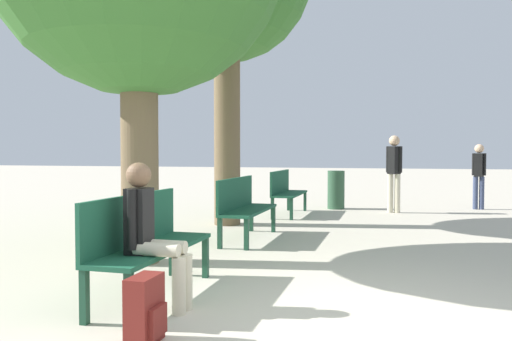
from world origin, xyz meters
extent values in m
plane|color=beige|center=(0.00, 0.00, 0.00)|extent=(80.00, 80.00, 0.00)
cube|color=#195138|center=(-1.80, 0.43, 0.46)|extent=(0.48, 1.71, 0.04)
cube|color=#195138|center=(-2.01, 0.43, 0.72)|extent=(0.04, 1.71, 0.48)
cube|color=#19422D|center=(-1.60, -0.38, 0.22)|extent=(0.06, 0.06, 0.44)
cube|color=#19422D|center=(-1.60, 1.24, 0.22)|extent=(0.06, 0.06, 0.44)
cube|color=#19422D|center=(-1.99, -0.38, 0.22)|extent=(0.06, 0.06, 0.44)
cube|color=#19422D|center=(-1.99, 1.24, 0.22)|extent=(0.06, 0.06, 0.44)
cube|color=#195138|center=(-1.80, 3.62, 0.46)|extent=(0.48, 1.71, 0.04)
cube|color=#195138|center=(-2.01, 3.62, 0.72)|extent=(0.04, 1.71, 0.48)
cube|color=#19422D|center=(-1.60, 2.81, 0.22)|extent=(0.06, 0.06, 0.44)
cube|color=#19422D|center=(-1.60, 4.43, 0.22)|extent=(0.06, 0.06, 0.44)
cube|color=#19422D|center=(-1.99, 2.81, 0.22)|extent=(0.06, 0.06, 0.44)
cube|color=#19422D|center=(-1.99, 4.43, 0.22)|extent=(0.06, 0.06, 0.44)
cube|color=#195138|center=(-1.80, 6.82, 0.46)|extent=(0.48, 1.71, 0.04)
cube|color=#195138|center=(-2.01, 6.82, 0.72)|extent=(0.04, 1.71, 0.48)
cube|color=#19422D|center=(-1.60, 6.00, 0.22)|extent=(0.06, 0.06, 0.44)
cube|color=#19422D|center=(-1.60, 7.63, 0.22)|extent=(0.06, 0.06, 0.44)
cube|color=#19422D|center=(-1.99, 6.00, 0.22)|extent=(0.06, 0.06, 0.44)
cube|color=#19422D|center=(-1.99, 7.63, 0.22)|extent=(0.06, 0.06, 0.44)
cylinder|color=brown|center=(-2.64, 1.74, 1.43)|extent=(0.45, 0.45, 2.86)
cylinder|color=brown|center=(-2.64, 5.09, 1.88)|extent=(0.49, 0.49, 3.75)
cylinder|color=beige|center=(-1.57, 0.03, 0.54)|extent=(0.40, 0.12, 0.12)
cylinder|color=beige|center=(-1.37, 0.03, 0.24)|extent=(0.12, 0.12, 0.48)
cylinder|color=beige|center=(-1.57, 0.17, 0.54)|extent=(0.40, 0.12, 0.12)
cylinder|color=beige|center=(-1.37, 0.17, 0.24)|extent=(0.12, 0.12, 0.48)
cube|color=black|center=(-1.77, 0.10, 0.76)|extent=(0.18, 0.22, 0.57)
cylinder|color=black|center=(-1.77, -0.02, 0.79)|extent=(0.08, 0.08, 0.51)
cylinder|color=black|center=(-1.77, 0.22, 0.79)|extent=(0.08, 0.08, 0.51)
sphere|color=brown|center=(-1.77, 0.10, 1.16)|extent=(0.22, 0.22, 0.22)
cube|color=maroon|center=(-1.35, -0.61, 0.24)|extent=(0.17, 0.31, 0.48)
cube|color=maroon|center=(-1.24, -0.61, 0.17)|extent=(0.04, 0.22, 0.21)
cylinder|color=beige|center=(0.30, 7.81, 0.44)|extent=(0.13, 0.13, 0.87)
cylinder|color=beige|center=(0.46, 7.81, 0.44)|extent=(0.13, 0.13, 0.87)
cube|color=black|center=(0.38, 7.81, 1.18)|extent=(0.30, 0.31, 0.62)
cylinder|color=black|center=(0.25, 7.81, 1.20)|extent=(0.09, 0.09, 0.59)
cylinder|color=black|center=(0.51, 7.81, 1.20)|extent=(0.09, 0.09, 0.59)
sphere|color=tan|center=(0.38, 7.81, 1.61)|extent=(0.24, 0.24, 0.24)
cylinder|color=#384260|center=(2.26, 9.03, 0.39)|extent=(0.11, 0.11, 0.78)
cylinder|color=#384260|center=(2.40, 9.03, 0.39)|extent=(0.11, 0.11, 0.78)
cube|color=black|center=(2.33, 9.03, 1.06)|extent=(0.24, 0.26, 0.55)
cylinder|color=black|center=(2.21, 9.03, 1.07)|extent=(0.08, 0.08, 0.53)
cylinder|color=black|center=(2.44, 9.03, 1.07)|extent=(0.08, 0.08, 0.53)
sphere|color=tan|center=(2.33, 9.03, 1.44)|extent=(0.21, 0.21, 0.21)
cylinder|color=#2D5138|center=(-0.96, 8.25, 0.46)|extent=(0.40, 0.40, 0.91)
camera|label=1|loc=(0.33, -3.76, 1.35)|focal=35.00mm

